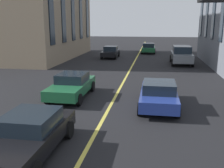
{
  "coord_description": "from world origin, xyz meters",
  "views": [
    {
      "loc": [
        1.55,
        -2.2,
        4.28
      ],
      "look_at": [
        13.82,
        -0.17,
        1.3
      ],
      "focal_mm": 41.75,
      "sensor_mm": 36.0,
      "label": 1
    }
  ],
  "objects_px": {
    "car_grey_oncoming": "(181,55)",
    "car_green_parked_b": "(149,48)",
    "car_green_trailing": "(72,85)",
    "car_blue_far": "(159,94)",
    "car_black_parked_a": "(29,134)",
    "car_black_near": "(111,52)"
  },
  "relations": [
    {
      "from": "car_blue_far",
      "to": "car_black_near",
      "type": "height_order",
      "value": "car_black_near"
    },
    {
      "from": "car_green_parked_b",
      "to": "car_blue_far",
      "type": "bearing_deg",
      "value": -177.16
    },
    {
      "from": "car_green_parked_b",
      "to": "car_black_parked_a",
      "type": "bearing_deg",
      "value": 174.11
    },
    {
      "from": "car_blue_far",
      "to": "car_black_near",
      "type": "relative_size",
      "value": 1.13
    },
    {
      "from": "car_blue_far",
      "to": "car_grey_oncoming",
      "type": "relative_size",
      "value": 0.94
    },
    {
      "from": "car_green_trailing",
      "to": "car_black_near",
      "type": "height_order",
      "value": "car_black_near"
    },
    {
      "from": "car_blue_far",
      "to": "car_black_parked_a",
      "type": "xyz_separation_m",
      "value": [
        -5.63,
        4.23,
        0.0
      ]
    },
    {
      "from": "car_blue_far",
      "to": "car_green_trailing",
      "type": "xyz_separation_m",
      "value": [
        1.09,
        4.96,
        0.0
      ]
    },
    {
      "from": "car_black_parked_a",
      "to": "car_blue_far",
      "type": "bearing_deg",
      "value": -36.93
    },
    {
      "from": "car_grey_oncoming",
      "to": "car_green_parked_b",
      "type": "distance_m",
      "value": 10.0
    },
    {
      "from": "car_blue_far",
      "to": "car_green_trailing",
      "type": "distance_m",
      "value": 5.08
    },
    {
      "from": "car_grey_oncoming",
      "to": "car_green_parked_b",
      "type": "xyz_separation_m",
      "value": [
        9.32,
        3.62,
        -0.27
      ]
    },
    {
      "from": "car_grey_oncoming",
      "to": "car_green_trailing",
      "type": "relative_size",
      "value": 1.07
    },
    {
      "from": "car_black_parked_a",
      "to": "car_black_near",
      "type": "xyz_separation_m",
      "value": [
        23.88,
        1.38,
        -0.0
      ]
    },
    {
      "from": "car_blue_far",
      "to": "car_green_parked_b",
      "type": "relative_size",
      "value": 1.13
    },
    {
      "from": "car_green_parked_b",
      "to": "car_black_near",
      "type": "distance_m",
      "value": 7.18
    },
    {
      "from": "car_black_parked_a",
      "to": "car_green_trailing",
      "type": "bearing_deg",
      "value": 6.18
    },
    {
      "from": "car_black_near",
      "to": "car_green_parked_b",
      "type": "bearing_deg",
      "value": -38.06
    },
    {
      "from": "car_green_parked_b",
      "to": "car_black_near",
      "type": "relative_size",
      "value": 1.0
    },
    {
      "from": "car_black_parked_a",
      "to": "car_grey_oncoming",
      "type": "xyz_separation_m",
      "value": [
        20.22,
        -6.66,
        0.27
      ]
    },
    {
      "from": "car_grey_oncoming",
      "to": "car_green_trailing",
      "type": "xyz_separation_m",
      "value": [
        -13.5,
        7.39,
        -0.27
      ]
    },
    {
      "from": "car_black_parked_a",
      "to": "car_green_parked_b",
      "type": "xyz_separation_m",
      "value": [
        29.54,
        -3.04,
        -0.0
      ]
    }
  ]
}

